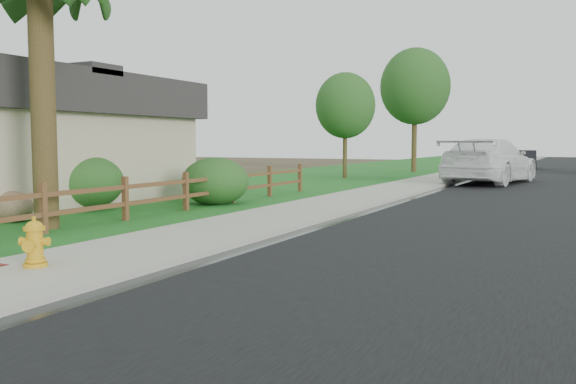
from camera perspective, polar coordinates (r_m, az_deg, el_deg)
The scene contains 16 objects.
ground at distance 8.77m, azimuth -19.84°, elevation -8.14°, with size 120.00×120.00×0.00m, color #3D3221.
road at distance 40.95m, azimuth 24.25°, elevation 1.61°, with size 8.00×90.00×0.02m, color black.
curb at distance 41.33m, azimuth 18.43°, elevation 1.88°, with size 0.40×90.00×0.12m, color gray.
wet_gutter at distance 41.28m, azimuth 18.91°, elevation 1.81°, with size 0.50×90.00×0.00m, color black.
sidewalk at distance 41.53m, azimuth 16.65°, elevation 1.92°, with size 2.20×90.00×0.10m, color #A8A492.
grass_strip at distance 41.90m, azimuth 14.09°, elevation 1.97°, with size 1.60×90.00×0.06m, color #17511B.
lawn_near at distance 43.32m, azimuth 7.35°, elevation 2.14°, with size 9.00×90.00×0.04m, color #17511B.
ranch_fence at distance 15.77m, azimuth -12.10°, elevation -0.10°, with size 0.12×16.92×1.10m.
fire_hydrant at distance 9.58m, azimuth -22.63°, elevation -4.49°, with size 0.48×0.39×0.73m.
white_suv at distance 29.49m, azimuth 18.32°, elevation 2.76°, with size 2.85×7.02×2.04m, color white.
dark_car_far at distance 46.43m, azimuth 21.34°, elevation 2.85°, with size 1.40×4.03×1.33m, color black.
boulder at distance 15.78m, azimuth -24.47°, elevation -1.28°, with size 1.14×0.86×0.76m, color brown.
shrub_b at distance 17.97m, azimuth -18.63°, elevation 0.87°, with size 2.25×2.25×1.57m, color #214B1B.
shrub_c at distance 18.44m, azimuth -6.82°, elevation 0.99°, with size 2.02×2.02×1.46m, color #214B1B.
tree_near_left at distance 32.16m, azimuth 5.38°, elevation 8.04°, with size 3.12×3.12×5.53m.
tree_mid_left at distance 39.63m, azimuth 11.81°, elevation 9.63°, with size 4.37×4.37×7.81m.
Camera 1 is at (6.23, -5.87, 1.90)m, focal length 38.00 mm.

